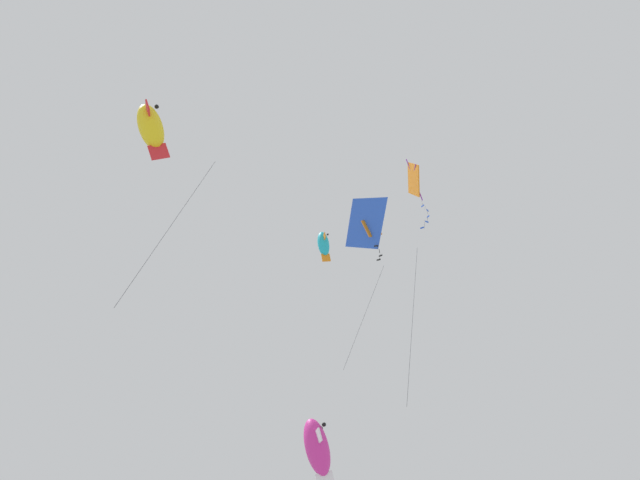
# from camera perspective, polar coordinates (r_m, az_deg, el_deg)

# --- Properties ---
(kite_delta_low_drifter) EXTENTS (3.20, 3.06, 9.26)m
(kite_delta_low_drifter) POSITION_cam_1_polar(r_m,az_deg,el_deg) (24.40, 4.76, 1.60)
(kite_delta_low_drifter) COLOR blue
(kite_fish_far_centre) EXTENTS (3.40, 3.77, 8.32)m
(kite_fish_far_centre) POSITION_cam_1_polar(r_m,az_deg,el_deg) (28.22, 0.36, -0.42)
(kite_fish_far_centre) COLOR #1EB2C6
(kite_diamond_mid_left) EXTENTS (0.76, 1.99, 3.80)m
(kite_diamond_mid_left) POSITION_cam_1_polar(r_m,az_deg,el_deg) (26.08, 9.45, 6.04)
(kite_diamond_mid_left) COLOR orange
(kite_fish_near_right) EXTENTS (1.92, 1.72, 7.99)m
(kite_fish_near_right) POSITION_cam_1_polar(r_m,az_deg,el_deg) (21.65, -0.31, -20.21)
(kite_fish_near_right) COLOR #DB2D93
(kite_fish_near_left) EXTENTS (3.32, 2.57, 9.47)m
(kite_fish_near_left) POSITION_cam_1_polar(r_m,az_deg,el_deg) (22.20, -16.75, 10.90)
(kite_fish_near_left) COLOR yellow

